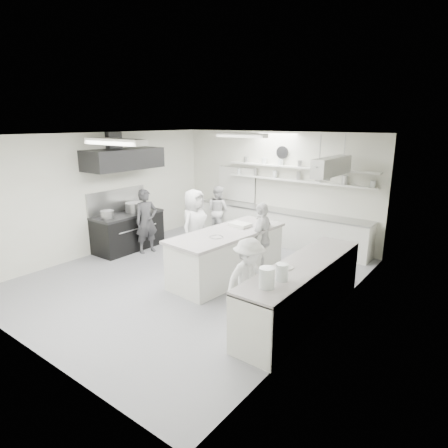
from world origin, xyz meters
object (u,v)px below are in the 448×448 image
Objects in this scene: stove at (128,232)px; cook_stove at (146,221)px; back_counter at (278,227)px; prep_island at (227,256)px; right_counter at (302,291)px; cook_back at (218,211)px.

stove is 1.11× the size of cook_stove.
back_counter is 1.88× the size of prep_island.
cook_back is (-4.13, 3.00, 0.27)m from right_counter.
cook_stove is at bearing -130.83° from back_counter.
right_counter is at bearing 148.28° from cook_back.
right_counter is 2.03× the size of cook_stove.
prep_island is at bearing -83.65° from back_counter.
stove is 5.28m from right_counter.
right_counter is 2.24× the size of cook_back.
back_counter is (2.90, 2.80, 0.01)m from stove.
back_counter is 2.79m from prep_island.
prep_island reaches higher than stove.
cook_back is at bearing 144.05° from right_counter.
stove is at bearing -174.78° from prep_island.
cook_back is at bearing 3.76° from cook_stove.
right_counter is at bearing -55.35° from back_counter.
cook_stove is 1.11× the size of cook_back.
prep_island is 1.80× the size of cook_back.
cook_stove reaches higher than right_counter.
cook_back is (-1.78, -0.40, 0.28)m from back_counter.
prep_island is at bearing -75.36° from cook_stove.
stove is at bearing -136.01° from back_counter.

